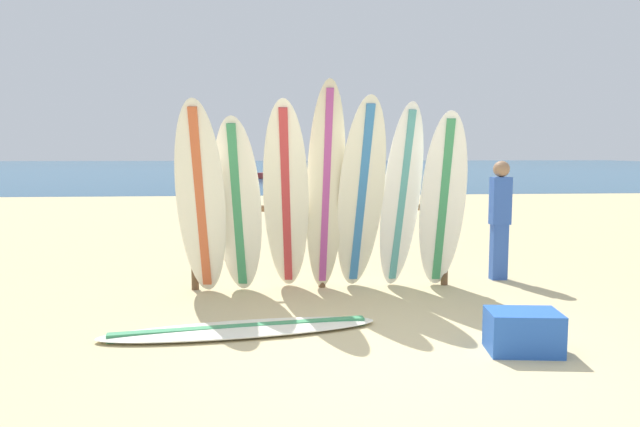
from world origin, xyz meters
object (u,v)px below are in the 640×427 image
(surfboard_rack, at_px, (322,228))
(beachgoer_standing, at_px, (500,215))
(small_boat_offshore, at_px, (279,174))
(cooler_box, at_px, (523,332))
(surfboard_leaning_left, at_px, (238,206))
(surfboard_leaning_far_right, at_px, (443,203))
(surfboard_leaning_far_left, at_px, (201,200))
(surfboard_leaning_center_left, at_px, (286,200))
(surfboard_leaning_right, at_px, (401,198))
(surfboard_leaning_center, at_px, (326,189))
(surfboard_lying_on_sand, at_px, (241,329))
(surfboard_leaning_center_right, at_px, (361,196))

(surfboard_rack, distance_m, beachgoer_standing, 2.42)
(surfboard_rack, relative_size, beachgoer_standing, 2.06)
(small_boat_offshore, height_order, cooler_box, small_boat_offshore)
(surfboard_leaning_left, distance_m, surfboard_leaning_far_right, 2.46)
(beachgoer_standing, xyz_separation_m, small_boat_offshore, (-2.56, 29.72, -0.62))
(beachgoer_standing, relative_size, small_boat_offshore, 0.58)
(surfboard_leaning_far_left, xyz_separation_m, surfboard_leaning_center_left, (0.99, -0.01, -0.01))
(surfboard_leaning_far_right, bearing_deg, small_boat_offshore, 93.01)
(surfboard_rack, bearing_deg, cooler_box, -59.25)
(surfboard_rack, xyz_separation_m, surfboard_leaning_right, (0.95, -0.25, 0.39))
(surfboard_leaning_center, distance_m, cooler_box, 2.87)
(surfboard_leaning_far_left, bearing_deg, surfboard_lying_on_sand, -69.63)
(surfboard_leaning_far_left, height_order, surfboard_leaning_far_right, surfboard_leaning_far_left)
(beachgoer_standing, bearing_deg, surfboard_rack, -173.83)
(surfboard_leaning_left, height_order, surfboard_lying_on_sand, surfboard_leaning_left)
(beachgoer_standing, bearing_deg, surfboard_leaning_far_left, -170.46)
(surfboard_rack, xyz_separation_m, surfboard_leaning_center_right, (0.44, -0.34, 0.42))
(surfboard_rack, bearing_deg, surfboard_leaning_center_left, -139.10)
(surfboard_leaning_left, height_order, surfboard_leaning_center_left, surfboard_leaning_center_left)
(surfboard_leaning_center_left, distance_m, beachgoer_standing, 2.94)
(surfboard_lying_on_sand, height_order, cooler_box, cooler_box)
(surfboard_leaning_far_left, distance_m, surfboard_leaning_center_right, 1.89)
(surfboard_rack, relative_size, surfboard_leaning_far_left, 1.42)
(surfboard_leaning_right, bearing_deg, surfboard_leaning_far_left, -176.74)
(surfboard_leaning_center, height_order, cooler_box, surfboard_leaning_center)
(surfboard_leaning_right, xyz_separation_m, cooler_box, (0.56, -2.29, -0.97))
(surfboard_leaning_right, relative_size, cooler_box, 3.83)
(beachgoer_standing, distance_m, small_boat_offshore, 29.84)
(surfboard_rack, relative_size, surfboard_lying_on_sand, 1.22)
(beachgoer_standing, bearing_deg, surfboard_leaning_center, -165.74)
(surfboard_leaning_right, relative_size, surfboard_lying_on_sand, 0.85)
(surfboard_lying_on_sand, bearing_deg, surfboard_rack, 62.78)
(small_boat_offshore, bearing_deg, surfboard_leaning_center, -89.67)
(surfboard_leaning_center_left, bearing_deg, surfboard_leaning_far_left, 179.52)
(surfboard_rack, xyz_separation_m, surfboard_lying_on_sand, (-0.92, -1.80, -0.73))
(surfboard_lying_on_sand, xyz_separation_m, small_boat_offshore, (0.76, 31.78, 0.22))
(surfboard_leaning_center_left, relative_size, surfboard_leaning_right, 1.00)
(surfboard_leaning_right, bearing_deg, surfboard_leaning_center, -174.12)
(surfboard_lying_on_sand, bearing_deg, surfboard_leaning_center_left, 71.55)
(surfboard_leaning_center, relative_size, surfboard_leaning_far_right, 1.16)
(beachgoer_standing, bearing_deg, small_boat_offshore, 94.93)
(surfboard_leaning_center, relative_size, surfboard_lying_on_sand, 0.94)
(surfboard_leaning_far_left, distance_m, small_boat_offshore, 30.41)
(surfboard_lying_on_sand, bearing_deg, surfboard_leaning_far_left, 110.37)
(surfboard_leaning_left, bearing_deg, small_boat_offshore, 88.36)
(surfboard_rack, distance_m, surfboard_leaning_left, 1.11)
(surfboard_leaning_left, relative_size, surfboard_leaning_center, 0.84)
(surfboard_leaning_center_left, xyz_separation_m, surfboard_leaning_center_right, (0.90, 0.06, 0.03))
(surfboard_leaning_center_right, bearing_deg, surfboard_lying_on_sand, -133.01)
(beachgoer_standing, height_order, cooler_box, beachgoer_standing)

